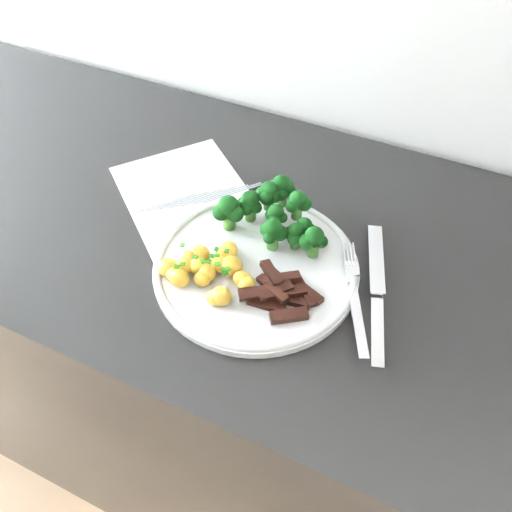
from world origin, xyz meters
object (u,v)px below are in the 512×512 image
Objects in this scene: fork at (355,301)px; recipe_paper at (190,200)px; broccoli at (274,212)px; potatoes at (207,268)px; plate at (256,266)px; counter at (284,393)px; beef_strips at (281,292)px; knife at (377,308)px.

recipe_paper is at bearing 162.87° from fork.
broccoli is 0.14m from potatoes.
fork is at bearing 10.03° from potatoes.
broccoli is at bearing -3.80° from recipe_paper.
broccoli is 0.95× the size of fork.
potatoes is at bearing -51.44° from recipe_paper.
plate reaches higher than recipe_paper.
recipe_paper is at bearing 128.56° from potatoes.
recipe_paper is at bearing 176.20° from broccoli.
counter is 8.21× the size of plate.
beef_strips is 0.13m from knife.
plate is 2.14× the size of potatoes.
knife is (0.14, -0.06, 0.47)m from counter.
counter is 10.22× the size of knife.
recipe_paper is 1.41× the size of knife.
recipe_paper is 2.42× the size of potatoes.
fork is at bearing 16.93° from beef_strips.
counter is 0.51m from potatoes.
knife is at bearing -14.30° from recipe_paper.
potatoes reaches higher than recipe_paper.
potatoes reaches higher than fork.
fork is (0.32, -0.10, 0.02)m from recipe_paper.
broccoli reaches higher than counter.
recipe_paper is at bearing 151.30° from plate.
beef_strips is at bearing -163.07° from fork.
plate is at bearing -28.70° from recipe_paper.
fork reaches higher than recipe_paper.
fork is at bearing -28.63° from broccoli.
fork is at bearing -17.13° from recipe_paper.
potatoes is 0.58× the size of knife.
plate is at bearing 177.05° from fork.
counter is 0.51m from recipe_paper.
potatoes is 0.11m from beef_strips.
knife is at bearing 11.04° from potatoes.
beef_strips is (0.02, -0.10, 0.49)m from counter.
plate is 1.24× the size of knife.
recipe_paper is 1.13× the size of plate.
fork is at bearing -2.95° from plate.
recipe_paper is 1.90× the size of broccoli.
broccoli is (-0.05, 0.02, 0.51)m from counter.
knife is (0.19, -0.08, -0.04)m from broccoli.
broccoli is 0.18m from fork.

